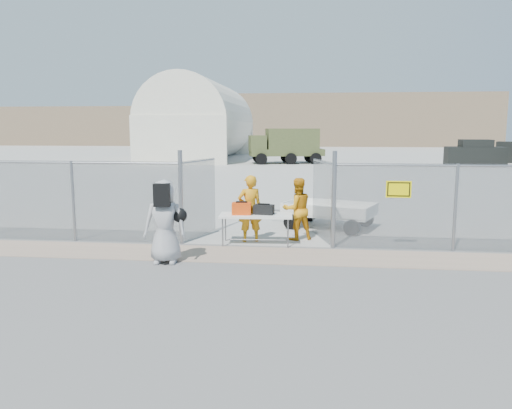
# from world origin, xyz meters

# --- Properties ---
(ground) EXTENTS (160.00, 160.00, 0.00)m
(ground) POSITION_xyz_m (0.00, 0.00, 0.00)
(ground) COLOR #5B5A5A
(tarmac_inside) EXTENTS (160.00, 80.00, 0.01)m
(tarmac_inside) POSITION_xyz_m (0.00, 42.00, 0.01)
(tarmac_inside) COLOR #A7A69E
(tarmac_inside) RESTS_ON ground
(dirt_strip) EXTENTS (44.00, 1.60, 0.01)m
(dirt_strip) POSITION_xyz_m (0.00, 1.00, 0.01)
(dirt_strip) COLOR gray
(dirt_strip) RESTS_ON ground
(distant_hills) EXTENTS (140.00, 6.00, 9.00)m
(distant_hills) POSITION_xyz_m (5.00, 78.00, 4.50)
(distant_hills) COLOR #7F684F
(distant_hills) RESTS_ON ground
(chain_link_fence) EXTENTS (40.00, 0.20, 2.20)m
(chain_link_fence) POSITION_xyz_m (0.00, 2.00, 1.10)
(chain_link_fence) COLOR gray
(chain_link_fence) RESTS_ON ground
(quonset_hangar) EXTENTS (9.00, 18.00, 8.00)m
(quonset_hangar) POSITION_xyz_m (-10.00, 40.00, 4.00)
(quonset_hangar) COLOR silver
(quonset_hangar) RESTS_ON ground
(folding_table) EXTENTS (1.95, 0.91, 0.81)m
(folding_table) POSITION_xyz_m (-0.02, 2.15, 0.41)
(folding_table) COLOR white
(folding_table) RESTS_ON ground
(orange_bag) EXTENTS (0.52, 0.37, 0.31)m
(orange_bag) POSITION_xyz_m (-0.40, 2.11, 0.97)
(orange_bag) COLOR #ED460D
(orange_bag) RESTS_ON folding_table
(black_duffel) EXTENTS (0.56, 0.37, 0.25)m
(black_duffel) POSITION_xyz_m (0.19, 2.20, 0.94)
(black_duffel) COLOR black
(black_duffel) RESTS_ON folding_table
(security_worker_left) EXTENTS (0.78, 0.64, 1.82)m
(security_worker_left) POSITION_xyz_m (-0.22, 2.46, 0.91)
(security_worker_left) COLOR orange
(security_worker_left) RESTS_ON ground
(security_worker_right) EXTENTS (1.03, 0.93, 1.72)m
(security_worker_right) POSITION_xyz_m (1.05, 2.84, 0.86)
(security_worker_right) COLOR orange
(security_worker_right) RESTS_ON ground
(visitor) EXTENTS (0.99, 0.70, 1.92)m
(visitor) POSITION_xyz_m (-1.88, 0.11, 0.96)
(visitor) COLOR #9D9D9E
(visitor) RESTS_ON ground
(utility_trailer) EXTENTS (3.89, 2.92, 0.84)m
(utility_trailer) POSITION_xyz_m (1.98, 4.62, 0.42)
(utility_trailer) COLOR white
(utility_trailer) RESTS_ON ground
(military_truck) EXTENTS (6.80, 3.76, 3.07)m
(military_truck) POSITION_xyz_m (-0.91, 33.47, 1.53)
(military_truck) COLOR #4A522A
(military_truck) RESTS_ON ground
(parked_vehicle_near) EXTENTS (4.75, 2.34, 2.10)m
(parked_vehicle_near) POSITION_xyz_m (14.95, 33.09, 1.05)
(parked_vehicle_near) COLOR black
(parked_vehicle_near) RESTS_ON ground
(parked_vehicle_mid) EXTENTS (4.49, 3.29, 1.85)m
(parked_vehicle_mid) POSITION_xyz_m (19.05, 36.80, 0.93)
(parked_vehicle_mid) COLOR black
(parked_vehicle_mid) RESTS_ON ground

